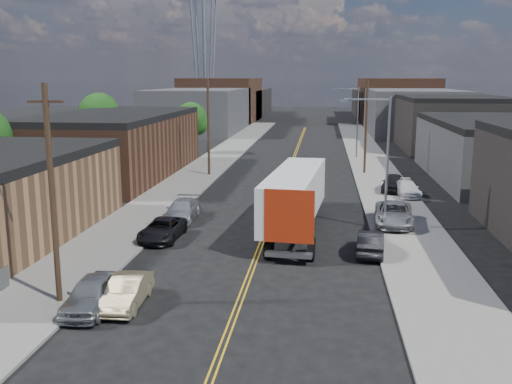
% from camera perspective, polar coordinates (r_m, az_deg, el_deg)
% --- Properties ---
extents(ground, '(260.00, 260.00, 0.00)m').
position_cam_1_polar(ground, '(74.30, 3.81, 3.47)').
color(ground, black).
rests_on(ground, ground).
extents(centerline, '(0.32, 120.00, 0.01)m').
position_cam_1_polar(centerline, '(59.50, 3.06, 1.50)').
color(centerline, gold).
rests_on(centerline, ground).
extents(sidewalk_left, '(5.00, 140.00, 0.15)m').
position_cam_1_polar(sidewalk_left, '(60.82, -5.91, 1.74)').
color(sidewalk_left, slate).
rests_on(sidewalk_left, ground).
extents(sidewalk_right, '(5.00, 140.00, 0.15)m').
position_cam_1_polar(sidewalk_right, '(59.66, 12.21, 1.35)').
color(sidewalk_right, slate).
rests_on(sidewalk_right, ground).
extents(warehouse_brown, '(12.00, 26.00, 6.60)m').
position_cam_1_polar(warehouse_brown, '(61.84, -13.91, 4.64)').
color(warehouse_brown, '#512F20').
rests_on(warehouse_brown, ground).
extents(industrial_right_b, '(14.00, 24.00, 6.10)m').
position_cam_1_polar(industrial_right_b, '(62.67, 23.71, 3.87)').
color(industrial_right_b, '#363638').
rests_on(industrial_right_b, ground).
extents(industrial_right_c, '(14.00, 22.00, 7.60)m').
position_cam_1_polar(industrial_right_c, '(87.68, 18.88, 6.60)').
color(industrial_right_c, black).
rests_on(industrial_right_c, ground).
extents(skyline_left_a, '(16.00, 30.00, 8.00)m').
position_cam_1_polar(skyline_left_a, '(111.22, -5.66, 8.15)').
color(skyline_left_a, '#363638').
rests_on(skyline_left_a, ground).
extents(skyline_right_a, '(16.00, 30.00, 8.00)m').
position_cam_1_polar(skyline_right_a, '(109.90, 15.38, 7.76)').
color(skyline_right_a, '#363638').
rests_on(skyline_right_a, ground).
extents(skyline_left_b, '(16.00, 26.00, 10.00)m').
position_cam_1_polar(skyline_left_b, '(135.68, -3.40, 9.18)').
color(skyline_left_b, '#512F20').
rests_on(skyline_left_b, ground).
extents(skyline_right_b, '(16.00, 26.00, 10.00)m').
position_cam_1_polar(skyline_right_b, '(134.60, 13.83, 8.86)').
color(skyline_right_b, '#512F20').
rests_on(skyline_right_b, ground).
extents(skyline_left_c, '(16.00, 40.00, 7.00)m').
position_cam_1_polar(skyline_left_c, '(155.46, -2.09, 8.92)').
color(skyline_left_c, black).
rests_on(skyline_left_c, ground).
extents(skyline_right_c, '(16.00, 40.00, 7.00)m').
position_cam_1_polar(skyline_right_c, '(154.51, 12.91, 8.63)').
color(skyline_right_c, black).
rests_on(skyline_right_c, ground).
extents(streetlight_near, '(3.39, 0.25, 9.00)m').
position_cam_1_polar(streetlight_near, '(39.01, 12.45, 3.92)').
color(streetlight_near, gray).
rests_on(streetlight_near, ground).
extents(streetlight_far, '(3.39, 0.25, 9.00)m').
position_cam_1_polar(streetlight_far, '(73.77, 9.82, 7.44)').
color(streetlight_far, gray).
rests_on(streetlight_far, ground).
extents(utility_pole_left_near, '(1.60, 0.26, 10.00)m').
position_cam_1_polar(utility_pole_left_near, '(26.81, -19.72, -0.21)').
color(utility_pole_left_near, black).
rests_on(utility_pole_left_near, ground).
extents(utility_pole_left_far, '(1.60, 0.26, 10.00)m').
position_cam_1_polar(utility_pole_left_far, '(59.91, -4.78, 6.50)').
color(utility_pole_left_far, black).
rests_on(utility_pole_left_far, ground).
extents(utility_pole_right, '(1.60, 0.26, 10.00)m').
position_cam_1_polar(utility_pole_right, '(61.88, 10.95, 6.49)').
color(utility_pole_right, black).
rests_on(utility_pole_right, ground).
extents(tree_left_mid, '(5.10, 5.04, 8.37)m').
position_cam_1_polar(tree_left_mid, '(74.01, -15.35, 7.33)').
color(tree_left_mid, black).
rests_on(tree_left_mid, ground).
extents(tree_left_far, '(4.35, 4.20, 6.97)m').
position_cam_1_polar(tree_left_far, '(77.73, -6.46, 7.16)').
color(tree_left_far, black).
rests_on(tree_left_far, ground).
extents(semi_truck, '(3.89, 16.41, 4.24)m').
position_cam_1_polar(semi_truck, '(39.09, 4.03, -0.15)').
color(semi_truck, silver).
rests_on(semi_truck, ground).
extents(car_left_a, '(1.96, 4.53, 1.52)m').
position_cam_1_polar(car_left_a, '(26.79, -16.10, -9.75)').
color(car_left_a, gray).
rests_on(car_left_a, ground).
extents(car_left_b, '(1.59, 4.21, 1.37)m').
position_cam_1_polar(car_left_b, '(26.87, -12.78, -9.69)').
color(car_left_b, '#90815E').
rests_on(car_left_b, ground).
extents(car_left_c, '(2.33, 4.89, 1.35)m').
position_cam_1_polar(car_left_c, '(37.01, -9.34, -3.71)').
color(car_left_c, black).
rests_on(car_left_c, ground).
extents(car_left_d, '(2.10, 5.04, 1.45)m').
position_cam_1_polar(car_left_d, '(41.85, -7.41, -1.81)').
color(car_left_d, '#B0B3B6').
rests_on(car_left_d, ground).
extents(car_right_oncoming, '(1.89, 4.44, 1.43)m').
position_cam_1_polar(car_right_oncoming, '(34.24, 11.38, -4.96)').
color(car_right_oncoming, black).
rests_on(car_right_oncoming, ground).
extents(car_right_lot_a, '(3.04, 5.76, 1.54)m').
position_cam_1_polar(car_right_lot_a, '(40.72, 13.63, -2.13)').
color(car_right_lot_a, '#A3A5A8').
rests_on(car_right_lot_a, sidewalk_right).
extents(car_right_lot_b, '(2.19, 4.54, 1.28)m').
position_cam_1_polar(car_right_lot_b, '(50.92, 14.86, 0.34)').
color(car_right_lot_b, silver).
rests_on(car_right_lot_b, sidewalk_right).
extents(car_right_lot_c, '(2.62, 4.72, 1.52)m').
position_cam_1_polar(car_right_lot_c, '(52.76, 13.51, 0.92)').
color(car_right_lot_c, black).
rests_on(car_right_lot_c, sidewalk_right).
extents(car_ahead_truck, '(2.97, 5.54, 1.48)m').
position_cam_1_polar(car_ahead_truck, '(63.54, 4.67, 2.78)').
color(car_ahead_truck, black).
rests_on(car_ahead_truck, ground).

